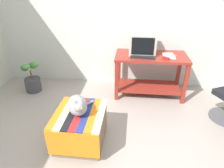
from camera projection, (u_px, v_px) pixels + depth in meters
The scene contains 11 objects.
ground_plane at pixel (109, 159), 2.31m from camera, with size 14.00×14.00×0.00m, color #9E9389.
back_wall at pixel (123, 16), 3.51m from camera, with size 8.00×0.10×2.60m, color silver.
desk at pixel (150, 68), 3.43m from camera, with size 1.21×0.63×0.75m.
tv_monitor at pixel (142, 44), 3.31m from camera, with size 0.44×0.37×0.35m.
keyboard at pixel (143, 57), 3.21m from camera, with size 0.40×0.15×0.02m, color black.
book at pixel (169, 56), 3.25m from camera, with size 0.18×0.26×0.02m, color white.
ottoman_with_blanket at pixel (81, 127), 2.48m from camera, with size 0.60×0.70×0.44m.
cat at pixel (78, 105), 2.33m from camera, with size 0.35×0.45×0.27m.
potted_plant at pixel (32, 80), 3.65m from camera, with size 0.36×0.35×0.60m.
stapler at pixel (166, 58), 3.13m from camera, with size 0.04×0.11×0.04m, color #A31E1E.
pen at pixel (173, 55), 3.33m from camera, with size 0.01×0.01×0.14m, color #B7B7BC.
Camera 1 is at (0.22, -1.62, 1.86)m, focal length 31.39 mm.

